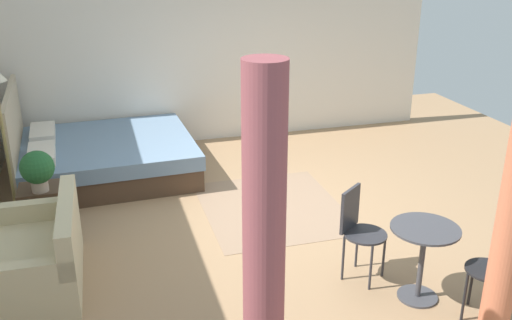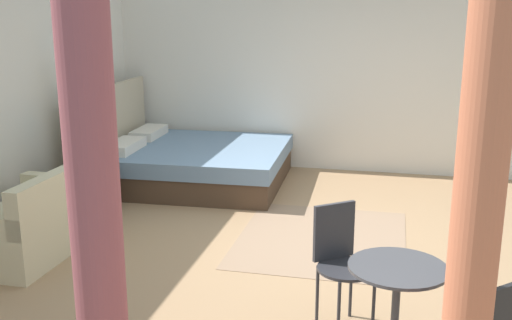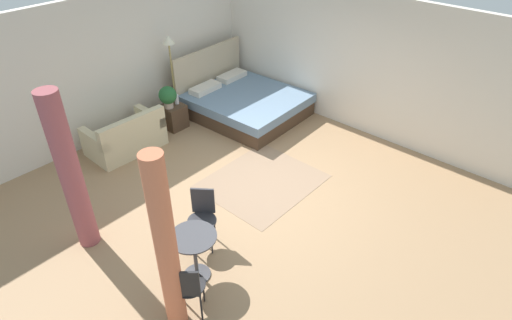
{
  "view_description": "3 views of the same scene",
  "coord_description": "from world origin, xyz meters",
  "px_view_note": "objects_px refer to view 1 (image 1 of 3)",
  "views": [
    {
      "loc": [
        -5.79,
        1.96,
        3.05
      ],
      "look_at": [
        -0.29,
        0.37,
        0.81
      ],
      "focal_mm": 40.04,
      "sensor_mm": 36.0,
      "label": 1
    },
    {
      "loc": [
        -5.43,
        -0.59,
        2.22
      ],
      "look_at": [
        0.01,
        0.68,
        0.8
      ],
      "focal_mm": 41.86,
      "sensor_mm": 36.0,
      "label": 2
    },
    {
      "loc": [
        -4.35,
        -3.81,
        4.49
      ],
      "look_at": [
        -0.04,
        0.04,
        0.54
      ],
      "focal_mm": 30.01,
      "sensor_mm": 36.0,
      "label": 3
    }
  ],
  "objects_px": {
    "vase": "(39,175)",
    "cafe_chair_near_window": "(358,225)",
    "balcony_table": "(423,250)",
    "nightstand": "(42,208)",
    "potted_plant": "(37,169)",
    "bed": "(102,156)",
    "couch": "(37,259)",
    "cafe_chair_near_couch": "(500,266)"
  },
  "relations": [
    {
      "from": "vase",
      "to": "cafe_chair_near_window",
      "type": "xyz_separation_m",
      "value": [
        -1.96,
        -2.93,
        -0.05
      ]
    },
    {
      "from": "balcony_table",
      "to": "nightstand",
      "type": "bearing_deg",
      "value": 54.77
    },
    {
      "from": "nightstand",
      "to": "balcony_table",
      "type": "relative_size",
      "value": 0.7
    },
    {
      "from": "potted_plant",
      "to": "balcony_table",
      "type": "relative_size",
      "value": 0.64
    },
    {
      "from": "potted_plant",
      "to": "cafe_chair_near_window",
      "type": "distance_m",
      "value": 3.4
    },
    {
      "from": "vase",
      "to": "bed",
      "type": "bearing_deg",
      "value": -28.6
    },
    {
      "from": "vase",
      "to": "cafe_chair_near_window",
      "type": "bearing_deg",
      "value": -123.84
    },
    {
      "from": "couch",
      "to": "nightstand",
      "type": "height_order",
      "value": "couch"
    },
    {
      "from": "potted_plant",
      "to": "balcony_table",
      "type": "bearing_deg",
      "value": -124.25
    },
    {
      "from": "potted_plant",
      "to": "vase",
      "type": "height_order",
      "value": "potted_plant"
    },
    {
      "from": "bed",
      "to": "cafe_chair_near_couch",
      "type": "relative_size",
      "value": 2.69
    },
    {
      "from": "vase",
      "to": "cafe_chair_near_window",
      "type": "height_order",
      "value": "cafe_chair_near_window"
    },
    {
      "from": "cafe_chair_near_window",
      "to": "cafe_chair_near_couch",
      "type": "relative_size",
      "value": 1.02
    },
    {
      "from": "potted_plant",
      "to": "cafe_chair_near_couch",
      "type": "relative_size",
      "value": 0.52
    },
    {
      "from": "bed",
      "to": "vase",
      "type": "bearing_deg",
      "value": 151.4
    },
    {
      "from": "bed",
      "to": "cafe_chair_near_window",
      "type": "height_order",
      "value": "bed"
    },
    {
      "from": "nightstand",
      "to": "balcony_table",
      "type": "xyz_separation_m",
      "value": [
        -2.35,
        -3.32,
        0.25
      ]
    },
    {
      "from": "potted_plant",
      "to": "couch",
      "type": "bearing_deg",
      "value": -179.83
    },
    {
      "from": "couch",
      "to": "cafe_chair_near_couch",
      "type": "height_order",
      "value": "cafe_chair_near_couch"
    },
    {
      "from": "couch",
      "to": "bed",
      "type": "bearing_deg",
      "value": -14.64
    },
    {
      "from": "bed",
      "to": "potted_plant",
      "type": "xyz_separation_m",
      "value": [
        -1.49,
        0.67,
        0.48
      ]
    },
    {
      "from": "nightstand",
      "to": "vase",
      "type": "xyz_separation_m",
      "value": [
        0.12,
        -0.0,
        0.35
      ]
    },
    {
      "from": "vase",
      "to": "balcony_table",
      "type": "bearing_deg",
      "value": -126.62
    },
    {
      "from": "couch",
      "to": "vase",
      "type": "xyz_separation_m",
      "value": [
        1.29,
        0.02,
        0.32
      ]
    },
    {
      "from": "bed",
      "to": "balcony_table",
      "type": "distance_m",
      "value": 4.57
    },
    {
      "from": "bed",
      "to": "nightstand",
      "type": "xyz_separation_m",
      "value": [
        -1.39,
        0.69,
        -0.03
      ]
    },
    {
      "from": "bed",
      "to": "nightstand",
      "type": "bearing_deg",
      "value": 153.41
    },
    {
      "from": "couch",
      "to": "vase",
      "type": "distance_m",
      "value": 1.33
    },
    {
      "from": "bed",
      "to": "balcony_table",
      "type": "relative_size",
      "value": 3.3
    },
    {
      "from": "bed",
      "to": "couch",
      "type": "xyz_separation_m",
      "value": [
        -2.55,
        0.67,
        -0.01
      ]
    },
    {
      "from": "cafe_chair_near_couch",
      "to": "nightstand",
      "type": "bearing_deg",
      "value": 53.13
    },
    {
      "from": "couch",
      "to": "vase",
      "type": "height_order",
      "value": "couch"
    },
    {
      "from": "couch",
      "to": "nightstand",
      "type": "distance_m",
      "value": 1.17
    },
    {
      "from": "vase",
      "to": "potted_plant",
      "type": "bearing_deg",
      "value": -174.69
    },
    {
      "from": "balcony_table",
      "to": "cafe_chair_near_window",
      "type": "xyz_separation_m",
      "value": [
        0.5,
        0.39,
        0.05
      ]
    },
    {
      "from": "couch",
      "to": "potted_plant",
      "type": "distance_m",
      "value": 1.17
    },
    {
      "from": "vase",
      "to": "balcony_table",
      "type": "distance_m",
      "value": 4.14
    },
    {
      "from": "potted_plant",
      "to": "cafe_chair_near_couch",
      "type": "xyz_separation_m",
      "value": [
        -2.71,
        -3.72,
        -0.22
      ]
    },
    {
      "from": "couch",
      "to": "potted_plant",
      "type": "height_order",
      "value": "potted_plant"
    },
    {
      "from": "balcony_table",
      "to": "bed",
      "type": "bearing_deg",
      "value": 35.15
    },
    {
      "from": "nightstand",
      "to": "cafe_chair_near_window",
      "type": "bearing_deg",
      "value": -122.16
    },
    {
      "from": "potted_plant",
      "to": "cafe_chair_near_couch",
      "type": "distance_m",
      "value": 4.61
    }
  ]
}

